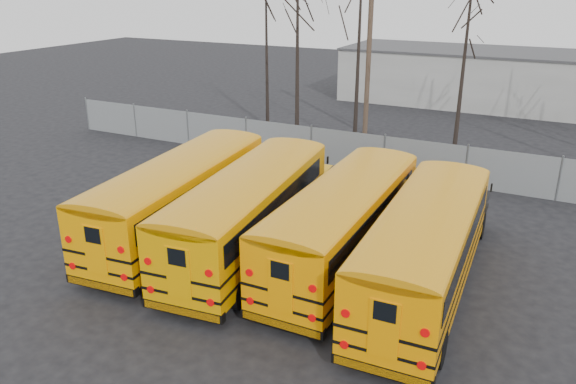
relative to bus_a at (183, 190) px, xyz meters
The scene contains 12 objects.
ground 5.23m from the bus_a, 20.00° to the right, with size 120.00×120.00×0.00m, color black.
fence 11.34m from the bus_a, 65.98° to the left, with size 40.00×0.04×2.00m, color gray.
distant_building 31.04m from the bus_a, 77.72° to the left, with size 22.00×8.00×4.00m, color #BABAB5.
bus_a is the anchor object (origin of this frame).
bus_b 3.03m from the bus_a, ahead, with size 3.73×11.42×3.14m.
bus_c 6.35m from the bus_a, ahead, with size 2.59×10.97×3.06m.
bus_d 9.23m from the bus_a, ahead, with size 2.94×11.09×3.08m.
utility_pole_left 17.79m from the bus_a, 86.33° to the left, with size 1.75×0.31×9.82m.
tree_0 17.51m from the bus_a, 108.06° to the left, with size 0.26×0.26×10.86m, color black.
tree_1 12.76m from the bus_a, 95.29° to the left, with size 0.26×0.26×11.21m, color black.
tree_2 14.29m from the bus_a, 82.45° to the left, with size 0.26×0.26×11.12m, color black.
tree_3 14.59m from the bus_a, 57.27° to the left, with size 0.26×0.26×9.99m, color black.
Camera 1 is at (7.79, -14.12, 9.31)m, focal length 35.00 mm.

